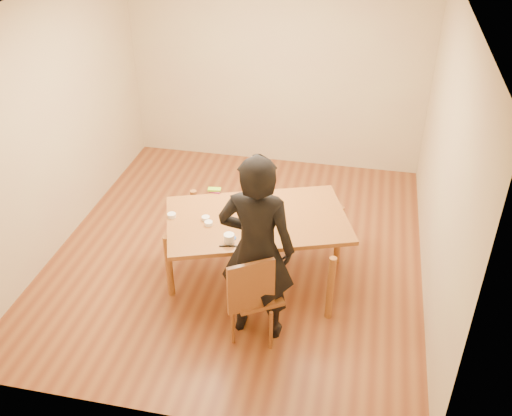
% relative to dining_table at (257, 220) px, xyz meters
% --- Properties ---
extents(room_shell, '(4.00, 4.50, 2.70)m').
position_rel_dining_table_xyz_m(room_shell, '(-0.29, 0.76, 0.62)').
color(room_shell, brown).
rests_on(room_shell, ground).
extents(dining_table, '(2.01, 1.58, 0.04)m').
position_rel_dining_table_xyz_m(dining_table, '(0.00, 0.00, 0.00)').
color(dining_table, brown).
rests_on(dining_table, floor).
extents(dining_chair, '(0.56, 0.56, 0.04)m').
position_rel_dining_table_xyz_m(dining_chair, '(0.15, -0.77, -0.28)').
color(dining_chair, brown).
rests_on(dining_chair, floor).
extents(cake_plate, '(0.28, 0.28, 0.02)m').
position_rel_dining_table_xyz_m(cake_plate, '(0.11, 0.06, 0.03)').
color(cake_plate, '#B3170B').
rests_on(cake_plate, dining_table).
extents(cake, '(0.22, 0.22, 0.07)m').
position_rel_dining_table_xyz_m(cake, '(0.11, 0.06, 0.08)').
color(cake, white).
rests_on(cake, cake_plate).
extents(frosting_dome, '(0.21, 0.21, 0.03)m').
position_rel_dining_table_xyz_m(frosting_dome, '(0.11, 0.06, 0.13)').
color(frosting_dome, white).
rests_on(frosting_dome, cake).
extents(frosting_tub, '(0.10, 0.10, 0.09)m').
position_rel_dining_table_xyz_m(frosting_tub, '(-0.17, -0.45, 0.07)').
color(frosting_tub, white).
rests_on(frosting_tub, dining_table).
extents(frosting_lid, '(0.09, 0.09, 0.01)m').
position_rel_dining_table_xyz_m(frosting_lid, '(-0.16, -0.39, 0.03)').
color(frosting_lid, '#1A45AF').
rests_on(frosting_lid, dining_table).
extents(frosting_dollop, '(0.04, 0.04, 0.02)m').
position_rel_dining_table_xyz_m(frosting_dollop, '(-0.16, -0.39, 0.04)').
color(frosting_dollop, white).
rests_on(frosting_dollop, frosting_lid).
extents(ramekin_green, '(0.08, 0.08, 0.04)m').
position_rel_dining_table_xyz_m(ramekin_green, '(-0.43, -0.22, 0.04)').
color(ramekin_green, white).
rests_on(ramekin_green, dining_table).
extents(ramekin_yellow, '(0.08, 0.08, 0.04)m').
position_rel_dining_table_xyz_m(ramekin_yellow, '(-0.48, -0.14, 0.04)').
color(ramekin_yellow, white).
rests_on(ramekin_yellow, dining_table).
extents(ramekin_multi, '(0.08, 0.08, 0.04)m').
position_rel_dining_table_xyz_m(ramekin_multi, '(-0.83, -0.16, 0.04)').
color(ramekin_multi, white).
rests_on(ramekin_multi, dining_table).
extents(candy_box_pink, '(0.12, 0.07, 0.02)m').
position_rel_dining_table_xyz_m(candy_box_pink, '(-0.54, 0.39, 0.03)').
color(candy_box_pink, '#E23577').
rests_on(candy_box_pink, dining_table).
extents(candy_box_green, '(0.14, 0.08, 0.02)m').
position_rel_dining_table_xyz_m(candy_box_green, '(-0.54, 0.40, 0.05)').
color(candy_box_green, green).
rests_on(candy_box_green, candy_box_pink).
extents(spatula, '(0.17, 0.05, 0.01)m').
position_rel_dining_table_xyz_m(spatula, '(-0.16, -0.52, 0.03)').
color(spatula, black).
rests_on(spatula, dining_table).
extents(person, '(0.68, 0.45, 1.84)m').
position_rel_dining_table_xyz_m(person, '(0.15, -0.73, 0.19)').
color(person, black).
rests_on(person, floor).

